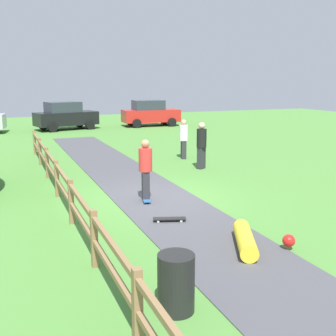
% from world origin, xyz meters
% --- Properties ---
extents(ground_plane, '(60.00, 60.00, 0.00)m').
position_xyz_m(ground_plane, '(0.00, 0.00, 0.00)').
color(ground_plane, '#4C8438').
extents(asphalt_path, '(2.40, 28.00, 0.02)m').
position_xyz_m(asphalt_path, '(0.00, 0.00, 0.01)').
color(asphalt_path, '#47474C').
rests_on(asphalt_path, ground_plane).
extents(wooden_fence, '(0.12, 18.12, 1.10)m').
position_xyz_m(wooden_fence, '(-2.60, 0.00, 0.67)').
color(wooden_fence, olive).
rests_on(wooden_fence, ground_plane).
extents(trash_bin, '(0.56, 0.56, 0.90)m').
position_xyz_m(trash_bin, '(-1.80, -5.81, 0.45)').
color(trash_bin, black).
rests_on(trash_bin, ground_plane).
extents(skater_riding, '(0.45, 0.82, 1.76)m').
position_xyz_m(skater_riding, '(-0.33, -0.17, 1.00)').
color(skater_riding, '#265999').
rests_on(skater_riding, asphalt_path).
extents(skater_fallen, '(1.42, 1.53, 0.36)m').
position_xyz_m(skater_fallen, '(0.50, -4.21, 0.20)').
color(skater_fallen, yellow).
rests_on(skater_fallen, asphalt_path).
extents(skateboard_loose, '(0.82, 0.44, 0.08)m').
position_xyz_m(skateboard_loose, '(-0.38, -2.08, 0.09)').
color(skateboard_loose, black).
rests_on(skateboard_loose, asphalt_path).
extents(bystander_white, '(0.46, 0.46, 1.72)m').
position_xyz_m(bystander_white, '(3.36, 5.45, 0.95)').
color(bystander_white, '#2D2D33').
rests_on(bystander_white, ground_plane).
extents(bystander_black, '(0.51, 0.51, 1.82)m').
position_xyz_m(bystander_black, '(3.13, 3.26, 1.01)').
color(bystander_black, '#2D2D33').
rests_on(bystander_black, ground_plane).
extents(parked_car_red, '(4.25, 2.11, 1.92)m').
position_xyz_m(parked_car_red, '(6.47, 18.50, 0.96)').
color(parked_car_red, red).
rests_on(parked_car_red, ground_plane).
extents(parked_car_black, '(4.49, 2.75, 1.92)m').
position_xyz_m(parked_car_black, '(0.24, 18.49, 0.96)').
color(parked_car_black, black).
rests_on(parked_car_black, ground_plane).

